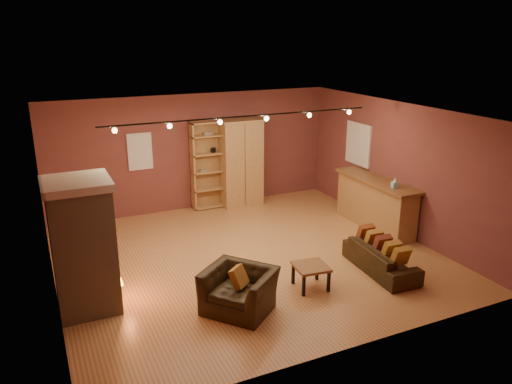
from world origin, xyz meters
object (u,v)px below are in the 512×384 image
bookcase (208,164)px  fireplace (84,246)px  loveseat (381,253)px  coffee_table (311,269)px  bar_counter (375,203)px  armoire (241,162)px  armchair (239,283)px

bookcase → fireplace: bearing=-132.0°
loveseat → fireplace: bearing=83.7°
loveseat → coffee_table: bearing=94.3°
bar_counter → coffee_table: 3.28m
bookcase → bar_counter: 4.09m
armoire → loveseat: armoire is taller
bar_counter → loveseat: 2.21m
loveseat → armchair: size_ratio=1.37×
armchair → loveseat: bearing=53.2°
armoire → bookcase: bearing=168.6°
fireplace → coffee_table: bearing=-14.8°
bar_counter → coffee_table: size_ratio=3.82×
bookcase → coffee_table: size_ratio=3.57×
bookcase → bar_counter: bookcase is taller
bookcase → armchair: bookcase is taller
loveseat → armoire: bearing=14.7°
fireplace → coffee_table: 3.70m
bar_counter → fireplace: bearing=-171.9°
armoire → coffee_table: armoire is taller
bookcase → armchair: 5.00m
fireplace → loveseat: fireplace is taller
bookcase → coffee_table: 4.73m
coffee_table → bookcase: bearing=91.8°
armchair → armoire: bearing=116.7°
armoire → bar_counter: bearing=-52.3°
bar_counter → armchair: (-4.12, -1.95, -0.11)m
bar_counter → coffee_table: bar_counter is taller
bookcase → loveseat: bearing=-70.7°
fireplace → coffee_table: fireplace is taller
armoire → bar_counter: size_ratio=0.94×
fireplace → loveseat: 5.13m
bookcase → loveseat: bookcase is taller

